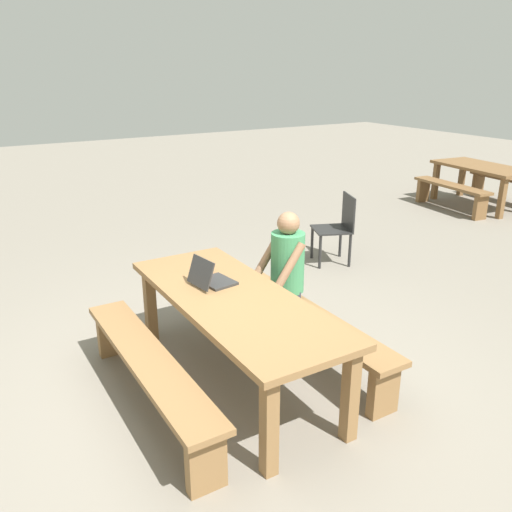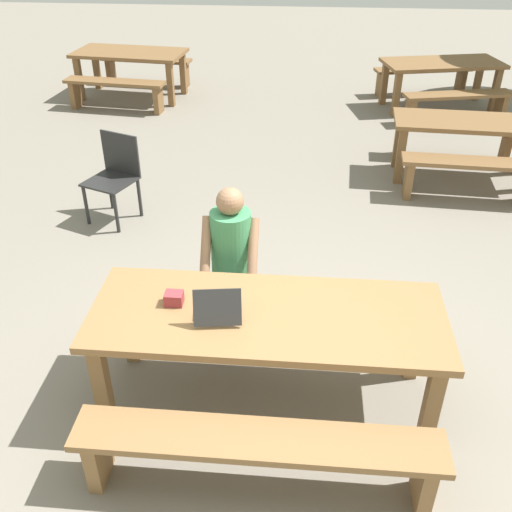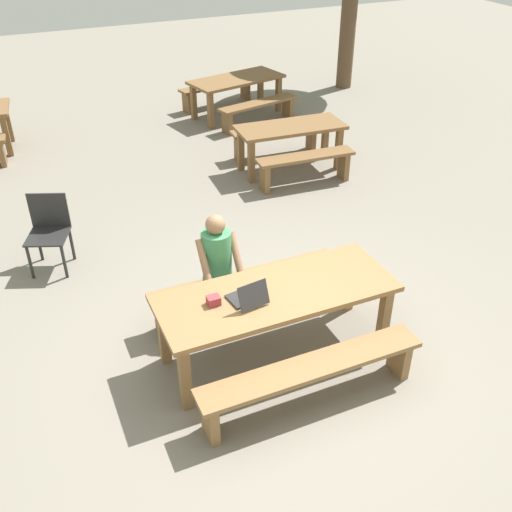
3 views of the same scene
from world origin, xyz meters
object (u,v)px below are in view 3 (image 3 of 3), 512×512
picnic_table_rear (237,84)px  small_pouch (214,301)px  picnic_table_front (276,300)px  laptop (248,297)px  person_seated (218,264)px  picnic_table_mid (290,133)px  plastic_chair (49,230)px

picnic_table_rear → small_pouch: bearing=-126.7°
picnic_table_front → picnic_table_rear: (2.20, 6.29, -0.04)m
laptop → person_seated: person_seated is taller
picnic_table_front → laptop: (-0.30, -0.04, 0.15)m
picnic_table_mid → picnic_table_rear: picnic_table_mid is taller
person_seated → plastic_chair: person_seated is taller
picnic_table_mid → picnic_table_front: bearing=-114.9°
laptop → plastic_chair: bearing=-68.2°
picnic_table_front → plastic_chair: 2.97m
small_pouch → plastic_chair: 2.64m
laptop → small_pouch: (-0.29, 0.09, -0.02)m
picnic_table_mid → person_seated: bearing=-123.7°
picnic_table_front → picnic_table_rear: picnic_table_front is taller
person_seated → plastic_chair: 2.26m
person_seated → picnic_table_rear: size_ratio=0.65×
small_pouch → picnic_table_mid: size_ratio=0.07×
laptop → small_pouch: 0.30m
picnic_table_front → picnic_table_mid: picnic_table_front is taller
small_pouch → picnic_table_mid: bearing=54.6°
small_pouch → picnic_table_rear: bearing=66.0°
small_pouch → plastic_chair: (-1.12, 2.37, -0.30)m
picnic_table_mid → picnic_table_rear: size_ratio=0.89×
small_pouch → person_seated: person_seated is taller
laptop → small_pouch: bearing=-25.5°
picnic_table_rear → person_seated: bearing=-126.6°
laptop → small_pouch: laptop is taller
small_pouch → picnic_table_mid: small_pouch is taller
small_pouch → person_seated: bearing=65.7°
picnic_table_front → picnic_table_mid: (2.01, 3.70, -0.05)m
picnic_table_front → small_pouch: small_pouch is taller
picnic_table_mid → laptop: bearing=-118.0°
picnic_table_mid → picnic_table_rear: (0.19, 2.60, 0.01)m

